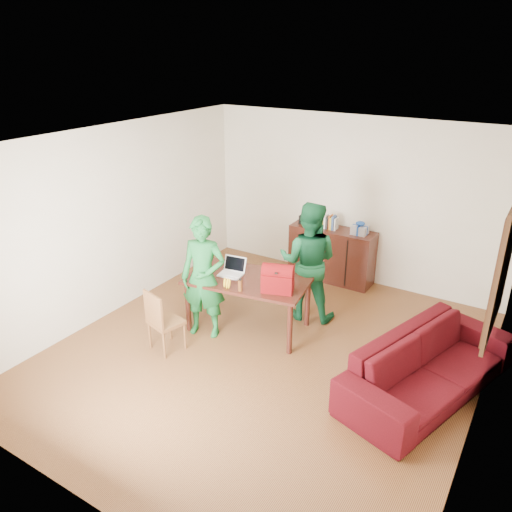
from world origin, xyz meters
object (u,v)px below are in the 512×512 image
Objects in this scene: chair at (166,332)px; sofa at (429,366)px; person_far at (308,261)px; bottle at (240,285)px; table at (248,285)px; laptop at (231,272)px; red_bag at (278,281)px; person_near at (204,278)px.

chair is 0.37× the size of sofa.
person_far is 1.17m from bottle.
laptop reaches higher than table.
laptop is at bearing 139.18° from bottle.
laptop is (-0.26, -0.05, 0.14)m from table.
sofa is at bearing -11.48° from table.
sofa is (2.37, 0.26, -0.51)m from bottle.
table is at bearing 2.60° from laptop.
red_bag is at bearing 74.35° from person_far.
person_near reaches higher than chair.
red_bag is (0.52, -0.12, 0.24)m from table.
laptop is 0.49m from bottle.
table is at bearing 107.26° from bottle.
table is at bearing 39.05° from person_far.
bottle is 2.44m from sofa.
bottle is 0.43× the size of red_bag.
bottle reaches higher than chair.
person_far reaches higher than table.
person_far reaches higher than laptop.
red_bag reaches higher than laptop.
person_far is 2.18m from sofa.
red_bag is 0.17× the size of sofa.
sofa is (2.74, -0.06, -0.47)m from laptop.
sofa is (1.95, -0.83, -0.53)m from person_far.
person_far reaches higher than person_near.
chair is 1.17m from laptop.
bottle is at bearing -81.85° from table.
chair reaches higher than table.
person_far is (1.15, 1.74, 0.62)m from chair.
table is 2.50m from sofa.
laptop is at bearing 106.57° from sofa.
person_near reaches higher than bottle.
chair is (-0.62, -1.01, -0.42)m from table.
chair is 0.51× the size of person_near.
bottle is (0.73, 0.64, 0.60)m from chair.
person_near is (0.19, 0.59, 0.59)m from chair.
laptop is 0.15× the size of sofa.
laptop is 2.78m from sofa.
table is 1.26m from chair.
person_far is at bearing 68.93° from bottle.
person_near is at bearing -144.42° from table.
red_bag is (0.95, 0.31, 0.07)m from person_near.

